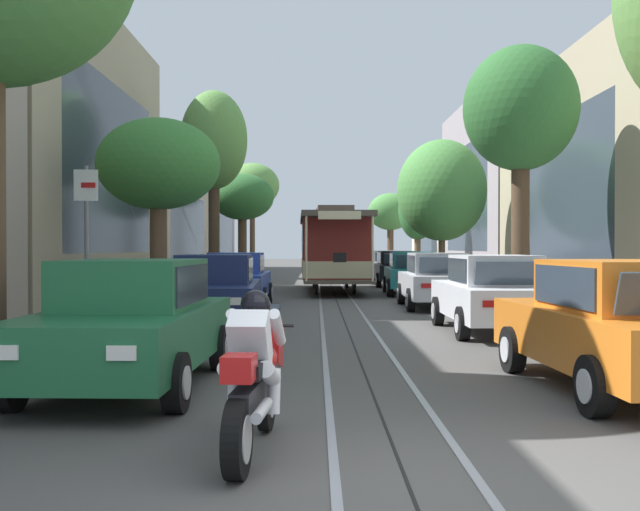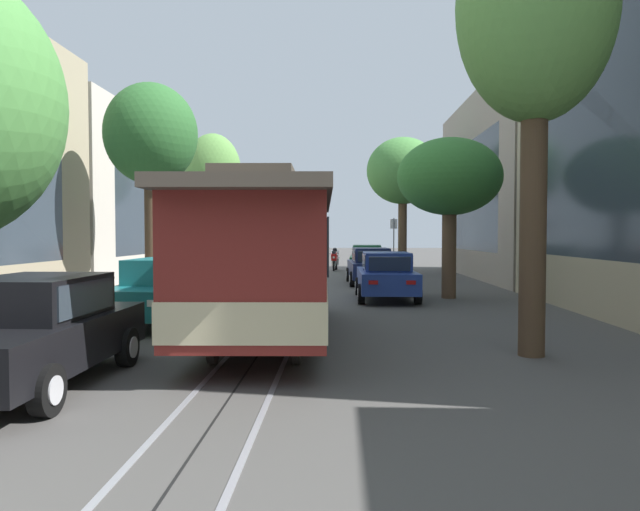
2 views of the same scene
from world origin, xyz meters
The scene contains 19 objects.
ground_plane centered at (0.00, 25.16, 0.00)m, with size 160.00×160.00×0.00m, color #4C4947.
trolley_track_rails centered at (0.00, 29.45, 0.00)m, with size 1.14×70.90×0.01m.
parked_car_green_near_left centered at (-2.96, 3.94, 0.80)m, with size 2.11×4.41×1.58m.
parked_car_navy_second_left centered at (-2.82, 10.42, 0.80)m, with size 2.12×4.41×1.58m.
parked_car_blue_mid_left centered at (-3.02, 16.38, 0.80)m, with size 2.01×4.37×1.58m.
parked_car_orange_near_right centered at (2.99, 3.64, 0.80)m, with size 2.13×4.42×1.58m.
parked_car_white_second_right centered at (2.93, 9.72, 0.80)m, with size 2.01×4.37×1.58m.
parked_car_silver_mid_right centered at (2.79, 15.75, 0.80)m, with size 2.06×4.39×1.58m.
parked_car_teal_fourth_right centered at (2.86, 21.66, 0.80)m, with size 2.12×4.41×1.58m.
parked_car_black_fifth_right centered at (2.92, 27.66, 0.80)m, with size 2.01×4.36×1.58m.
street_tree_kerb_left_near centered at (-4.86, 4.20, 5.51)m, with size 3.87×3.57×7.37m.
street_tree_kerb_left_second centered at (-5.20, 15.85, 4.07)m, with size 3.55×3.08×5.45m.
street_tree_kerb_left_mid centered at (-4.92, 25.29, 6.08)m, with size 2.79×2.46×8.28m.
street_tree_kerb_right_near centered at (5.15, 5.45, 5.39)m, with size 2.95×2.57×7.41m.
street_tree_kerb_right_second centered at (5.13, 15.51, 5.57)m, with size 3.23×3.18×7.45m.
cable_car_trolley centered at (0.00, 24.06, 1.66)m, with size 2.79×9.17×3.28m.
motorcycle_with_rider centered at (-1.20, 1.05, 0.65)m, with size 0.59×1.99×1.37m.
fire_hydrant centered at (4.41, 9.02, 0.42)m, with size 0.40×0.22×0.84m.
street_sign_post centered at (-4.21, 6.17, 1.84)m, with size 0.36×0.09×2.99m.
Camera 2 is at (-1.47, 35.86, 2.20)m, focal length 32.84 mm.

